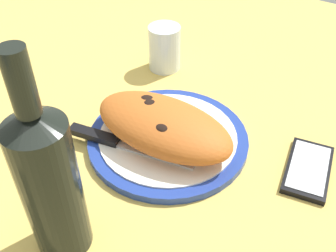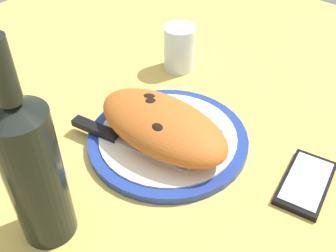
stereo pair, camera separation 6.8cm
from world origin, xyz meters
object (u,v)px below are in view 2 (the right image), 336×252
at_px(calzone, 161,124).
at_px(wine_bottle, 33,170).
at_px(water_glass, 179,51).
at_px(knife, 111,135).
at_px(smartphone, 306,183).
at_px(plate, 168,139).
at_px(fork, 175,108).

distance_m(calzone, wine_bottle, 0.24).
xyz_separation_m(calzone, water_glass, (0.14, -0.22, -0.01)).
bearing_deg(calzone, knife, 38.49).
distance_m(smartphone, water_glass, 0.39).
relative_size(smartphone, water_glass, 1.41).
distance_m(plate, calzone, 0.04).
distance_m(knife, smartphone, 0.33).
height_order(calzone, water_glass, water_glass).
bearing_deg(wine_bottle, calzone, -91.98).
xyz_separation_m(knife, water_glass, (0.07, -0.27, 0.02)).
relative_size(plate, fork, 1.56).
height_order(calzone, smartphone, calzone).
height_order(calzone, fork, calzone).
xyz_separation_m(calzone, smartphone, (-0.23, -0.08, -0.04)).
bearing_deg(smartphone, wine_bottle, 51.99).
distance_m(plate, knife, 0.10).
bearing_deg(plate, calzone, 77.63).
xyz_separation_m(calzone, knife, (0.07, 0.05, -0.03)).
distance_m(plate, fork, 0.07).
distance_m(knife, wine_bottle, 0.21).
relative_size(plate, knife, 1.22).
relative_size(fork, smartphone, 1.30).
xyz_separation_m(fork, wine_bottle, (-0.03, 0.31, 0.10)).
bearing_deg(water_glass, calzone, 121.96).
xyz_separation_m(water_glass, wine_bottle, (-0.13, 0.45, 0.08)).
relative_size(fork, wine_bottle, 0.60).
bearing_deg(calzone, wine_bottle, 88.02).
relative_size(water_glass, wine_bottle, 0.32).
bearing_deg(knife, wine_bottle, 108.79).
distance_m(calzone, knife, 0.09).
height_order(plate, knife, knife).
bearing_deg(plate, water_glass, -55.47).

